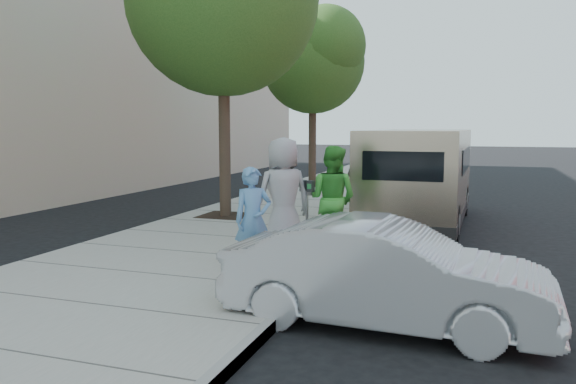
{
  "coord_description": "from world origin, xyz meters",
  "views": [
    {
      "loc": [
        3.65,
        -10.15,
        2.36
      ],
      "look_at": [
        0.17,
        -0.0,
        1.1
      ],
      "focal_mm": 35.0,
      "sensor_mm": 36.0,
      "label": 1
    }
  ],
  "objects_px": {
    "tree_far": "(314,57)",
    "van": "(420,175)",
    "person_gray_shirt": "(283,196)",
    "person_officer": "(253,220)",
    "sedan": "(386,274)",
    "parking_meter": "(307,200)",
    "person_striped_polo": "(365,183)",
    "person_green_shirt": "(332,199)"
  },
  "relations": [
    {
      "from": "tree_far",
      "to": "van",
      "type": "distance_m",
      "value": 8.69
    },
    {
      "from": "van",
      "to": "person_gray_shirt",
      "type": "relative_size",
      "value": 3.04
    },
    {
      "from": "person_officer",
      "to": "sedan",
      "type": "bearing_deg",
      "value": -69.89
    },
    {
      "from": "parking_meter",
      "to": "person_officer",
      "type": "bearing_deg",
      "value": -86.07
    },
    {
      "from": "parking_meter",
      "to": "person_gray_shirt",
      "type": "xyz_separation_m",
      "value": [
        -0.34,
        -0.31,
        0.09
      ]
    },
    {
      "from": "tree_far",
      "to": "sedan",
      "type": "xyz_separation_m",
      "value": [
        4.91,
        -13.7,
        -4.25
      ]
    },
    {
      "from": "parking_meter",
      "to": "person_gray_shirt",
      "type": "bearing_deg",
      "value": -120.71
    },
    {
      "from": "person_gray_shirt",
      "to": "person_striped_polo",
      "type": "relative_size",
      "value": 1.09
    },
    {
      "from": "parking_meter",
      "to": "van",
      "type": "height_order",
      "value": "van"
    },
    {
      "from": "parking_meter",
      "to": "tree_far",
      "type": "bearing_deg",
      "value": 122.77
    },
    {
      "from": "van",
      "to": "person_striped_polo",
      "type": "relative_size",
      "value": 3.32
    },
    {
      "from": "tree_far",
      "to": "person_officer",
      "type": "height_order",
      "value": "tree_far"
    },
    {
      "from": "tree_far",
      "to": "parking_meter",
      "type": "distance_m",
      "value": 11.87
    },
    {
      "from": "tree_far",
      "to": "sedan",
      "type": "distance_m",
      "value": 15.16
    },
    {
      "from": "tree_far",
      "to": "person_green_shirt",
      "type": "distance_m",
      "value": 11.77
    },
    {
      "from": "person_officer",
      "to": "person_green_shirt",
      "type": "bearing_deg",
      "value": 27.44
    },
    {
      "from": "tree_far",
      "to": "person_striped_polo",
      "type": "height_order",
      "value": "tree_far"
    },
    {
      "from": "person_gray_shirt",
      "to": "parking_meter",
      "type": "bearing_deg",
      "value": 179.03
    },
    {
      "from": "van",
      "to": "parking_meter",
      "type": "bearing_deg",
      "value": -107.72
    },
    {
      "from": "parking_meter",
      "to": "person_green_shirt",
      "type": "height_order",
      "value": "person_green_shirt"
    },
    {
      "from": "van",
      "to": "person_striped_polo",
      "type": "xyz_separation_m",
      "value": [
        -1.1,
        -1.19,
        -0.12
      ]
    },
    {
      "from": "sedan",
      "to": "person_striped_polo",
      "type": "relative_size",
      "value": 2.06
    },
    {
      "from": "parking_meter",
      "to": "person_striped_polo",
      "type": "distance_m",
      "value": 3.23
    },
    {
      "from": "sedan",
      "to": "tree_far",
      "type": "bearing_deg",
      "value": 22.13
    },
    {
      "from": "person_green_shirt",
      "to": "sedan",
      "type": "bearing_deg",
      "value": 127.22
    },
    {
      "from": "van",
      "to": "person_officer",
      "type": "relative_size",
      "value": 3.85
    },
    {
      "from": "person_gray_shirt",
      "to": "sedan",
      "type": "bearing_deg",
      "value": 87.03
    },
    {
      "from": "tree_far",
      "to": "person_striped_polo",
      "type": "xyz_separation_m",
      "value": [
        3.45,
        -7.6,
        -3.8
      ]
    },
    {
      "from": "person_officer",
      "to": "parking_meter",
      "type": "bearing_deg",
      "value": 37.46
    },
    {
      "from": "van",
      "to": "person_gray_shirt",
      "type": "height_order",
      "value": "van"
    },
    {
      "from": "sedan",
      "to": "person_green_shirt",
      "type": "xyz_separation_m",
      "value": [
        -1.45,
        3.11,
        0.46
      ]
    },
    {
      "from": "person_officer",
      "to": "person_green_shirt",
      "type": "height_order",
      "value": "person_green_shirt"
    },
    {
      "from": "parking_meter",
      "to": "person_striped_polo",
      "type": "relative_size",
      "value": 0.68
    },
    {
      "from": "person_gray_shirt",
      "to": "person_striped_polo",
      "type": "xyz_separation_m",
      "value": [
        0.74,
        3.52,
        -0.08
      ]
    },
    {
      "from": "person_green_shirt",
      "to": "tree_far",
      "type": "bearing_deg",
      "value": -59.82
    },
    {
      "from": "parking_meter",
      "to": "sedan",
      "type": "bearing_deg",
      "value": -40.32
    },
    {
      "from": "parking_meter",
      "to": "van",
      "type": "distance_m",
      "value": 4.65
    },
    {
      "from": "tree_far",
      "to": "van",
      "type": "relative_size",
      "value": 1.05
    },
    {
      "from": "sedan",
      "to": "person_green_shirt",
      "type": "bearing_deg",
      "value": 27.51
    },
    {
      "from": "tree_far",
      "to": "person_officer",
      "type": "relative_size",
      "value": 4.05
    },
    {
      "from": "parking_meter",
      "to": "person_officer",
      "type": "relative_size",
      "value": 0.79
    },
    {
      "from": "person_green_shirt",
      "to": "parking_meter",
      "type": "bearing_deg",
      "value": 40.52
    }
  ]
}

